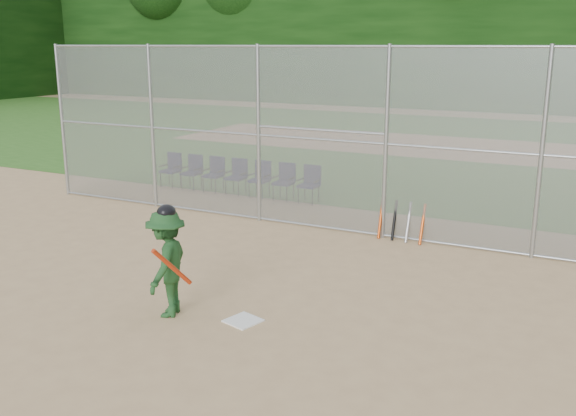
% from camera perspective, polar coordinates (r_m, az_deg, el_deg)
% --- Properties ---
extents(ground, '(100.00, 100.00, 0.00)m').
position_cam_1_polar(ground, '(9.96, -6.56, -9.36)').
color(ground, tan).
rests_on(ground, ground).
extents(grass_strip, '(100.00, 100.00, 0.00)m').
position_cam_1_polar(grass_strip, '(26.39, 15.36, 5.16)').
color(grass_strip, '#2D5F1C').
rests_on(grass_strip, ground).
extents(dirt_patch_far, '(24.00, 24.00, 0.00)m').
position_cam_1_polar(dirt_patch_far, '(26.39, 15.36, 5.17)').
color(dirt_patch_far, tan).
rests_on(dirt_patch_far, ground).
extents(backstop_fence, '(16.09, 0.09, 4.00)m').
position_cam_1_polar(backstop_fence, '(13.71, 4.73, 6.25)').
color(backstop_fence, gray).
rests_on(backstop_fence, ground).
extents(treeline, '(81.00, 60.00, 11.00)m').
position_cam_1_polar(treeline, '(28.09, 16.99, 16.85)').
color(treeline, black).
rests_on(treeline, ground).
extents(home_plate, '(0.57, 0.57, 0.02)m').
position_cam_1_polar(home_plate, '(9.68, -4.00, -9.97)').
color(home_plate, white).
rests_on(home_plate, ground).
extents(batter_at_plate, '(0.98, 1.30, 1.73)m').
position_cam_1_polar(batter_at_plate, '(9.76, -10.72, -4.77)').
color(batter_at_plate, '#1C461F').
rests_on(batter_at_plate, ground).
extents(spare_bats, '(0.96, 0.36, 0.84)m').
position_cam_1_polar(spare_bats, '(13.56, 10.04, -1.17)').
color(spare_bats, '#D84C14').
rests_on(spare_bats, ground).
extents(chair_0, '(0.54, 0.52, 0.96)m').
position_cam_1_polar(chair_0, '(18.74, -10.43, 3.32)').
color(chair_0, '#0F1038').
rests_on(chair_0, ground).
extents(chair_1, '(0.54, 0.52, 0.96)m').
position_cam_1_polar(chair_1, '(18.32, -8.59, 3.15)').
color(chair_1, '#0F1038').
rests_on(chair_1, ground).
extents(chair_2, '(0.54, 0.52, 0.96)m').
position_cam_1_polar(chair_2, '(17.91, -6.68, 2.96)').
color(chair_2, '#0F1038').
rests_on(chair_2, ground).
extents(chair_3, '(0.54, 0.52, 0.96)m').
position_cam_1_polar(chair_3, '(17.53, -4.68, 2.76)').
color(chair_3, '#0F1038').
rests_on(chair_3, ground).
extents(chair_4, '(0.54, 0.52, 0.96)m').
position_cam_1_polar(chair_4, '(17.16, -2.59, 2.54)').
color(chair_4, '#0F1038').
rests_on(chair_4, ground).
extents(chair_5, '(0.54, 0.52, 0.96)m').
position_cam_1_polar(chair_5, '(16.83, -0.41, 2.32)').
color(chair_5, '#0F1038').
rests_on(chair_5, ground).
extents(chair_6, '(0.54, 0.52, 0.96)m').
position_cam_1_polar(chair_6, '(16.51, 1.85, 2.08)').
color(chair_6, '#0F1038').
rests_on(chair_6, ground).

